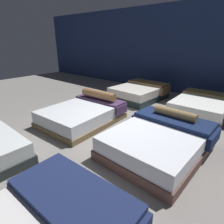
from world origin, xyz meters
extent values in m
cube|color=gray|center=(0.00, 0.00, -0.01)|extent=(18.00, 18.00, 0.02)
cube|color=navy|center=(0.00, 4.54, 1.75)|extent=(18.00, 0.06, 3.50)
cube|color=navy|center=(1.16, -2.27, 0.48)|extent=(1.59, 0.82, 0.08)
cube|color=navy|center=(0.36, -2.29, 0.35)|extent=(0.10, 0.77, 0.18)
cube|color=brown|center=(-1.13, -0.17, 0.07)|extent=(1.69, 2.18, 0.14)
cube|color=silver|center=(-1.13, -0.17, 0.29)|extent=(1.63, 2.12, 0.30)
cube|color=#452E50|center=(-1.16, 0.60, 0.47)|extent=(1.59, 0.59, 0.05)
cube|color=#452E50|center=(-1.95, 0.56, 0.32)|extent=(0.08, 0.51, 0.25)
cube|color=#452E50|center=(-0.38, 0.64, 0.32)|extent=(0.08, 0.51, 0.25)
cylinder|color=olive|center=(-1.16, 0.54, 0.64)|extent=(1.17, 0.28, 0.22)
cube|color=brown|center=(1.17, -0.18, 0.10)|extent=(1.70, 2.12, 0.19)
cube|color=silver|center=(1.17, -0.18, 0.34)|extent=(1.64, 2.05, 0.29)
cube|color=#142146|center=(1.18, 0.49, 0.52)|extent=(1.65, 0.72, 0.09)
cube|color=#142146|center=(0.34, 0.51, 0.35)|extent=(0.10, 0.68, 0.25)
cube|color=#142146|center=(2.02, 0.47, 0.35)|extent=(0.10, 0.68, 0.25)
cylinder|color=olive|center=(1.18, 0.52, 0.65)|extent=(0.93, 0.22, 0.19)
cube|color=black|center=(-1.14, 2.69, 0.11)|extent=(1.65, 2.05, 0.21)
cube|color=silver|center=(-1.14, 2.69, 0.35)|extent=(1.59, 1.99, 0.27)
cube|color=olive|center=(-1.11, 3.32, 0.52)|extent=(1.57, 0.73, 0.08)
cube|color=olive|center=(-1.90, 3.36, 0.34)|extent=(0.11, 0.66, 0.28)
cube|color=olive|center=(-0.32, 3.28, 0.34)|extent=(0.11, 0.66, 0.28)
cube|color=#2D2B36|center=(1.16, 2.69, 0.09)|extent=(1.57, 2.12, 0.19)
cube|color=white|center=(1.16, 2.69, 0.32)|extent=(1.50, 2.05, 0.27)
cube|color=olive|center=(1.14, 3.38, 0.48)|extent=(1.50, 0.66, 0.06)
cube|color=olive|center=(0.39, 3.36, 0.35)|extent=(0.08, 0.62, 0.22)
camera|label=1|loc=(2.59, -3.24, 2.16)|focal=29.95mm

